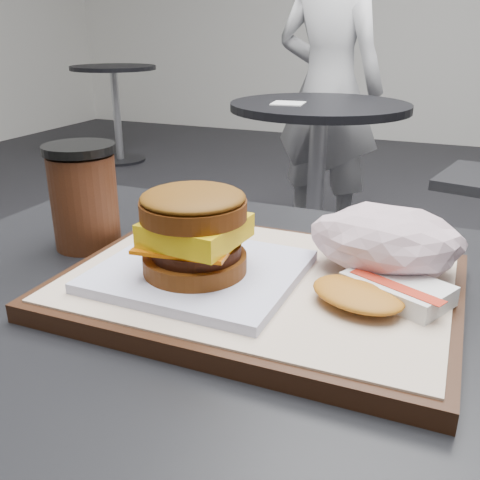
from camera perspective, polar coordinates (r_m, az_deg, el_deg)
name	(u,v)px	position (r m, az deg, el deg)	size (l,w,h in m)	color
customer_table	(241,447)	(0.64, 0.06, -21.23)	(0.80, 0.60, 0.77)	#A5A5AA
serving_tray	(259,285)	(0.53, 2.04, -4.82)	(0.38, 0.28, 0.02)	black
breakfast_sandwich	(196,241)	(0.51, -4.71, -0.13)	(0.19, 0.17, 0.09)	white
hash_brown	(379,291)	(0.49, 14.65, -5.28)	(0.13, 0.12, 0.02)	silver
crumpled_wrapper	(386,241)	(0.55, 15.34, -0.06)	(0.15, 0.12, 0.06)	silver
coffee_cup	(84,197)	(0.66, -16.29, 4.42)	(0.08, 0.08, 0.12)	#401D0F
neighbor_table	(317,153)	(2.20, 8.24, 9.13)	(0.70, 0.70, 0.75)	black
napkin	(288,103)	(2.11, 5.16, 14.32)	(0.12, 0.12, 0.00)	white
patron	(328,89)	(2.72, 9.39, 15.59)	(0.54, 0.36, 1.49)	silver
bg_table_mid	(115,91)	(4.48, -13.20, 15.25)	(0.66, 0.66, 0.75)	black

